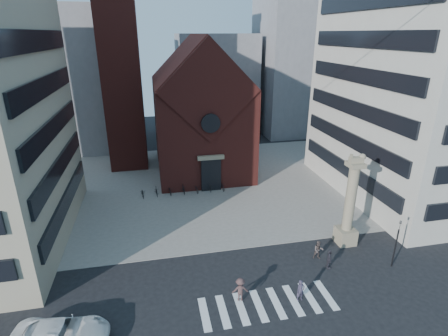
{
  "coord_description": "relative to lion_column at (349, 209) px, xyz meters",
  "views": [
    {
      "loc": [
        -6.6,
        -21.62,
        18.05
      ],
      "look_at": [
        -0.29,
        8.0,
        6.33
      ],
      "focal_mm": 28.0,
      "sensor_mm": 36.0,
      "label": 1
    }
  ],
  "objects": [
    {
      "name": "pedestrian_0",
      "position": [
        -7.04,
        -6.06,
        -2.63
      ],
      "size": [
        0.66,
        0.49,
        1.66
      ],
      "primitive_type": "imported",
      "rotation": [
        0.0,
        0.0,
        0.16
      ],
      "color": "#373144",
      "rests_on": "ground"
    },
    {
      "name": "zebra_crossing",
      "position": [
        -9.46,
        -6.0,
        -3.45
      ],
      "size": [
        10.2,
        3.2,
        0.01
      ],
      "primitive_type": null,
      "color": "white",
      "rests_on": "ground"
    },
    {
      "name": "campanile",
      "position": [
        -20.01,
        25.0,
        12.28
      ],
      "size": [
        5.5,
        5.5,
        31.2
      ],
      "color": "maroon",
      "rests_on": "ground"
    },
    {
      "name": "lion_column",
      "position": [
        0.0,
        0.0,
        0.0
      ],
      "size": [
        1.63,
        1.6,
        8.68
      ],
      "color": "gray",
      "rests_on": "ground"
    },
    {
      "name": "white_car",
      "position": [
        -23.03,
        -6.67,
        -2.65
      ],
      "size": [
        6.1,
        3.4,
        1.61
      ],
      "primitive_type": "imported",
      "rotation": [
        0.0,
        0.0,
        1.44
      ],
      "color": "silver",
      "rests_on": "ground"
    },
    {
      "name": "scooter_1",
      "position": [
        -16.62,
        13.73,
        -2.9
      ],
      "size": [
        0.63,
        1.74,
        1.02
      ],
      "primitive_type": "imported",
      "rotation": [
        0.0,
        0.0,
        0.09
      ],
      "color": "black",
      "rests_on": "piazza"
    },
    {
      "name": "scooter_4",
      "position": [
        -11.85,
        13.73,
        -2.95
      ],
      "size": [
        0.77,
        1.8,
        0.92
      ],
      "primitive_type": "imported",
      "rotation": [
        0.0,
        0.0,
        0.09
      ],
      "color": "black",
      "rests_on": "piazza"
    },
    {
      "name": "pedestrian_2",
      "position": [
        -3.25,
        -3.09,
        -2.62
      ],
      "size": [
        0.66,
        1.05,
        1.67
      ],
      "primitive_type": "imported",
      "rotation": [
        0.0,
        0.0,
        1.3
      ],
      "color": "#2C2A32",
      "rests_on": "ground"
    },
    {
      "name": "piazza",
      "position": [
        -10.01,
        16.0,
        -3.43
      ],
      "size": [
        46.0,
        30.0,
        0.05
      ],
      "primitive_type": "cube",
      "color": "gray",
      "rests_on": "ground"
    },
    {
      "name": "pedestrian_1",
      "position": [
        -3.52,
        -1.72,
        -2.6
      ],
      "size": [
        0.97,
        0.85,
        1.7
      ],
      "primitive_type": "imported",
      "rotation": [
        0.0,
        0.0,
        -0.27
      ],
      "color": "#504340",
      "rests_on": "ground"
    },
    {
      "name": "pedestrian_3",
      "position": [
        -11.27,
        -5.16,
        -2.54
      ],
      "size": [
        1.25,
        0.79,
        1.84
      ],
      "primitive_type": "imported",
      "rotation": [
        0.0,
        0.0,
        3.05
      ],
      "color": "#493230",
      "rests_on": "ground"
    },
    {
      "name": "ground",
      "position": [
        -10.01,
        -3.0,
        -3.46
      ],
      "size": [
        120.0,
        120.0,
        0.0
      ],
      "primitive_type": "plane",
      "color": "black",
      "rests_on": "ground"
    },
    {
      "name": "bg_block_right",
      "position": [
        11.99,
        39.0,
        8.54
      ],
      "size": [
        16.0,
        14.0,
        24.0
      ],
      "primitive_type": "cube",
      "color": "gray",
      "rests_on": "ground"
    },
    {
      "name": "traffic_light",
      "position": [
        1.99,
        -4.0,
        -1.17
      ],
      "size": [
        0.13,
        0.16,
        4.3
      ],
      "color": "black",
      "rests_on": "ground"
    },
    {
      "name": "building_right",
      "position": [
        13.99,
        9.0,
        12.54
      ],
      "size": [
        18.0,
        22.0,
        32.0
      ],
      "primitive_type": "cube",
      "color": "#A8A398",
      "rests_on": "ground"
    },
    {
      "name": "scooter_2",
      "position": [
        -15.03,
        13.73,
        -2.95
      ],
      "size": [
        0.77,
        1.8,
        0.92
      ],
      "primitive_type": "imported",
      "rotation": [
        0.0,
        0.0,
        0.09
      ],
      "color": "black",
      "rests_on": "piazza"
    },
    {
      "name": "scooter_3",
      "position": [
        -13.44,
        13.73,
        -2.9
      ],
      "size": [
        0.63,
        1.74,
        1.02
      ],
      "primitive_type": "imported",
      "rotation": [
        0.0,
        0.0,
        0.09
      ],
      "color": "black",
      "rests_on": "piazza"
    },
    {
      "name": "scooter_6",
      "position": [
        -8.66,
        13.73,
        -2.95
      ],
      "size": [
        0.77,
        1.8,
        0.92
      ],
      "primitive_type": "imported",
      "rotation": [
        0.0,
        0.0,
        0.09
      ],
      "color": "black",
      "rests_on": "piazza"
    },
    {
      "name": "bg_block_mid",
      "position": [
        -4.01,
        42.0,
        5.54
      ],
      "size": [
        14.0,
        12.0,
        18.0
      ],
      "primitive_type": "cube",
      "color": "gray",
      "rests_on": "ground"
    },
    {
      "name": "scooter_0",
      "position": [
        -18.21,
        13.73,
        -2.95
      ],
      "size": [
        0.77,
        1.8,
        0.92
      ],
      "primitive_type": "imported",
      "rotation": [
        0.0,
        0.0,
        0.09
      ],
      "color": "black",
      "rests_on": "piazza"
    },
    {
      "name": "scooter_5",
      "position": [
        -10.25,
        13.73,
        -2.9
      ],
      "size": [
        0.63,
        1.74,
        1.02
      ],
      "primitive_type": "imported",
      "rotation": [
        0.0,
        0.0,
        0.09
      ],
      "color": "black",
      "rests_on": "piazza"
    },
    {
      "name": "bg_block_left",
      "position": [
        -30.01,
        37.0,
        7.54
      ],
      "size": [
        16.0,
        14.0,
        22.0
      ],
      "primitive_type": "cube",
      "color": "gray",
      "rests_on": "ground"
    },
    {
      "name": "church",
      "position": [
        -10.01,
        22.04,
        4.53
      ],
      "size": [
        12.0,
        16.65,
        18.0
      ],
      "color": "maroon",
      "rests_on": "ground"
    }
  ]
}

